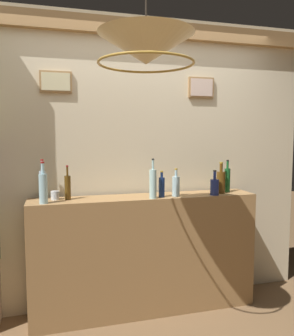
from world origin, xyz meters
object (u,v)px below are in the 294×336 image
Objects in this scene: glass_tumbler_rocks at (55,195)px; liquor_bottle_vodka at (43,188)px; liquor_bottle_whiskey at (176,186)px; pendant_lamp at (146,50)px; liquor_bottle_gin at (68,187)px; liquor_bottle_port at (153,183)px; liquor_bottle_amaro at (162,186)px; liquor_bottle_mezcal at (43,184)px; liquor_bottle_brandy at (214,186)px; liquor_bottle_scotch at (227,179)px; liquor_bottle_tequila at (221,182)px.

liquor_bottle_vodka is at bearing -121.21° from glass_tumbler_rocks.
liquor_bottle_whiskey is 1.22m from pendant_lamp.
liquor_bottle_gin is 0.70m from liquor_bottle_port.
liquor_bottle_gin reaches higher than glass_tumbler_rocks.
liquor_bottle_amaro is at bearing 24.97° from liquor_bottle_port.
liquor_bottle_amaro is at bearing 63.17° from pendant_lamp.
liquor_bottle_whiskey is at bearing 13.77° from liquor_bottle_port.
liquor_bottle_mezcal is 1.49× the size of liquor_bottle_brandy.
liquor_bottle_brandy is 1.36m from glass_tumbler_rocks.
pendant_lamp is at bearing -144.88° from liquor_bottle_scotch.
liquor_bottle_vodka is 1.09× the size of liquor_bottle_scotch.
liquor_bottle_scotch is at bearing 3.92° from liquor_bottle_vodka.
liquor_bottle_whiskey reaches higher than liquor_bottle_brandy.
liquor_bottle_brandy is (0.35, -0.04, -0.01)m from liquor_bottle_whiskey.
liquor_bottle_mezcal is 0.53× the size of pendant_lamp.
pendant_lamp is (-0.88, -0.63, 0.96)m from liquor_bottle_tequila.
liquor_bottle_scotch is 1.05× the size of liquor_bottle_tequila.
liquor_bottle_mezcal is at bearing 92.69° from liquor_bottle_vodka.
liquor_bottle_mezcal is at bearing 168.55° from liquor_bottle_amaro.
liquor_bottle_gin reaches higher than liquor_bottle_whiskey.
liquor_bottle_whiskey is at bearing -5.14° from liquor_bottle_gin.
liquor_bottle_scotch is 0.77m from liquor_bottle_port.
liquor_bottle_port reaches higher than liquor_bottle_gin.
liquor_bottle_brandy is (0.57, 0.01, -0.05)m from liquor_bottle_port.
liquor_bottle_whiskey is 0.39× the size of pendant_lamp.
liquor_bottle_brandy is (1.25, -0.12, -0.03)m from liquor_bottle_gin.
pendant_lamp is (0.68, -0.78, 0.94)m from liquor_bottle_mezcal.
liquor_bottle_tequila is (0.44, 0.03, 0.02)m from liquor_bottle_whiskey.
liquor_bottle_scotch is 0.67m from liquor_bottle_amaro.
liquor_bottle_port is (-0.76, -0.13, 0.01)m from liquor_bottle_scotch.
glass_tumbler_rocks is at bearing 58.79° from liquor_bottle_vodka.
glass_tumbler_rocks is (0.10, -0.08, -0.09)m from liquor_bottle_mezcal.
liquor_bottle_vodka is at bearing -178.20° from liquor_bottle_whiskey.
liquor_bottle_port reaches higher than liquor_bottle_tequila.
pendant_lamp reaches higher than liquor_bottle_amaro.
liquor_bottle_vodka is at bearing 179.70° from liquor_bottle_brandy.
liquor_bottle_gin is 1.28× the size of liquor_bottle_brandy.
liquor_bottle_gin is 0.45× the size of pendant_lamp.
liquor_bottle_gin is at bearing 125.05° from pendant_lamp.
liquor_bottle_scotch reaches higher than liquor_bottle_whiskey.
liquor_bottle_brandy is at bearing -143.15° from liquor_bottle_tequila.
liquor_bottle_mezcal is 1.10× the size of liquor_bottle_scotch.
pendant_lamp reaches higher than liquor_bottle_scotch.
liquor_bottle_gin is at bearing -14.24° from glass_tumbler_rocks.
liquor_bottle_tequila is 1.28× the size of liquor_bottle_brandy.
pendant_lamp is (0.67, -0.57, 0.94)m from liquor_bottle_vodka.
liquor_bottle_whiskey is at bearing 1.80° from liquor_bottle_vodka.
liquor_bottle_port reaches higher than liquor_bottle_brandy.
liquor_bottle_gin is 0.99× the size of liquor_bottle_tequila.
liquor_bottle_tequila is at bearing 4.53° from liquor_bottle_amaro.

